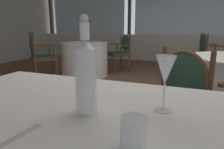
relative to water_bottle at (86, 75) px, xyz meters
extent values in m
plane|color=brown|center=(-0.06, 1.72, -0.89)|extent=(14.80, 14.80, 0.00)
cube|color=beige|center=(-0.06, 5.99, -0.46)|extent=(10.04, 0.12, 0.85)
cube|color=silver|center=(-3.21, 6.01, 0.72)|extent=(2.77, 0.02, 1.51)
cube|color=#333338|center=(-4.78, 5.99, 0.72)|extent=(0.08, 0.14, 1.51)
cube|color=silver|center=(-0.06, 6.01, 0.72)|extent=(2.77, 0.02, 1.51)
cube|color=#333338|center=(-1.63, 5.99, 0.72)|extent=(0.08, 0.14, 1.51)
cube|color=white|center=(-0.11, 0.01, -0.15)|extent=(1.38, 0.89, 0.02)
cube|color=silver|center=(-0.10, -0.25, -0.14)|extent=(0.04, 0.19, 0.00)
cylinder|color=white|center=(0.00, 0.00, -0.02)|extent=(0.08, 0.08, 0.23)
cone|color=white|center=(0.00, 0.00, 0.11)|extent=(0.08, 0.08, 0.03)
cylinder|color=white|center=(0.00, 0.00, 0.15)|extent=(0.03, 0.03, 0.06)
sphere|color=silver|center=(0.00, 0.00, 0.19)|extent=(0.03, 0.03, 0.03)
cylinder|color=white|center=(0.26, 0.11, -0.14)|extent=(0.06, 0.06, 0.00)
cylinder|color=white|center=(0.26, 0.11, -0.09)|extent=(0.01, 0.01, 0.10)
cone|color=white|center=(0.26, 0.11, 0.02)|extent=(0.07, 0.07, 0.11)
cylinder|color=white|center=(0.22, -0.15, -0.10)|extent=(0.07, 0.07, 0.08)
cylinder|color=white|center=(-1.85, 3.28, -0.15)|extent=(1.05, 1.05, 0.02)
cylinder|color=white|center=(-1.85, 3.28, -0.52)|extent=(1.02, 1.02, 0.73)
cube|color=brown|center=(-2.41, 2.62, -0.44)|extent=(0.65, 0.65, 0.05)
cube|color=#284738|center=(-2.41, 2.62, -0.39)|extent=(0.60, 0.60, 0.04)
cylinder|color=brown|center=(-2.43, 2.90, -0.68)|extent=(0.04, 0.04, 0.43)
cylinder|color=brown|center=(-2.13, 2.64, -0.68)|extent=(0.04, 0.04, 0.43)
cylinder|color=brown|center=(-2.69, 2.60, -0.68)|extent=(0.04, 0.04, 0.43)
cylinder|color=brown|center=(-2.39, 2.34, -0.68)|extent=(0.04, 0.04, 0.43)
cylinder|color=brown|center=(-2.69, 2.60, -0.17)|extent=(0.04, 0.04, 0.49)
cylinder|color=brown|center=(-2.39, 2.34, -0.17)|extent=(0.04, 0.04, 0.49)
ellipsoid|color=#284738|center=(-2.55, 2.46, -0.14)|extent=(0.33, 0.29, 0.42)
torus|color=brown|center=(-2.55, 2.46, -0.14)|extent=(0.35, 0.30, 0.43)
cube|color=brown|center=(-2.59, 2.80, -0.19)|extent=(0.27, 0.30, 0.03)
cylinder|color=brown|center=(-2.50, 2.91, -0.30)|extent=(0.03, 0.03, 0.22)
cube|color=brown|center=(-2.21, 2.48, -0.19)|extent=(0.27, 0.30, 0.03)
cylinder|color=brown|center=(-2.12, 2.58, -0.30)|extent=(0.03, 0.03, 0.22)
cube|color=brown|center=(-1.29, 3.94, -0.46)|extent=(0.65, 0.65, 0.05)
cube|color=#284738|center=(-1.29, 3.94, -0.42)|extent=(0.60, 0.60, 0.04)
cylinder|color=brown|center=(-1.27, 3.66, -0.69)|extent=(0.04, 0.04, 0.40)
cylinder|color=brown|center=(-1.57, 3.92, -0.69)|extent=(0.04, 0.04, 0.40)
cylinder|color=brown|center=(-1.01, 3.96, -0.69)|extent=(0.04, 0.04, 0.40)
cylinder|color=brown|center=(-1.31, 4.22, -0.69)|extent=(0.04, 0.04, 0.40)
cylinder|color=brown|center=(-1.01, 3.96, -0.21)|extent=(0.04, 0.04, 0.46)
cylinder|color=brown|center=(-1.31, 4.22, -0.21)|extent=(0.04, 0.04, 0.46)
ellipsoid|color=#284738|center=(-1.15, 4.11, -0.18)|extent=(0.33, 0.29, 0.39)
torus|color=brown|center=(-1.15, 4.11, -0.18)|extent=(0.33, 0.28, 0.40)
cube|color=brown|center=(-1.11, 3.76, -0.22)|extent=(0.27, 0.30, 0.03)
cylinder|color=brown|center=(-1.20, 3.66, -0.33)|extent=(0.03, 0.03, 0.22)
cube|color=brown|center=(-1.49, 4.09, -0.22)|extent=(0.27, 0.30, 0.03)
cylinder|color=brown|center=(-1.58, 3.98, -0.33)|extent=(0.03, 0.03, 0.22)
cube|color=brown|center=(0.42, 1.14, -0.46)|extent=(0.63, 0.63, 0.05)
cube|color=#284738|center=(0.42, 1.14, -0.42)|extent=(0.58, 0.58, 0.04)
cylinder|color=brown|center=(0.35, 1.41, -0.69)|extent=(0.04, 0.04, 0.40)
cylinder|color=brown|center=(0.15, 1.07, -0.69)|extent=(0.04, 0.04, 0.40)
cylinder|color=brown|center=(0.49, 0.86, -0.69)|extent=(0.04, 0.04, 0.40)
cylinder|color=brown|center=(0.15, 1.07, -0.21)|extent=(0.04, 0.04, 0.45)
cylinder|color=brown|center=(0.49, 0.86, -0.21)|extent=(0.04, 0.04, 0.45)
ellipsoid|color=#284738|center=(0.31, 0.95, -0.19)|extent=(0.36, 0.25, 0.38)
torus|color=brown|center=(0.31, 0.95, -0.19)|extent=(0.35, 0.23, 0.39)
cube|color=brown|center=(0.22, 1.28, -0.22)|extent=(0.22, 0.33, 0.03)
cylinder|color=brown|center=(0.29, 1.40, -0.33)|extent=(0.03, 0.03, 0.22)
cube|color=brown|center=(0.80, 4.39, -0.46)|extent=(0.57, 0.57, 0.05)
cube|color=#284738|center=(0.80, 4.39, -0.42)|extent=(0.53, 0.53, 0.04)
cylinder|color=brown|center=(0.93, 4.64, -0.69)|extent=(0.04, 0.04, 0.40)
cylinder|color=brown|center=(1.05, 4.26, -0.69)|extent=(0.04, 0.04, 0.40)
cylinder|color=brown|center=(0.55, 4.53, -0.69)|extent=(0.04, 0.04, 0.40)
cylinder|color=brown|center=(0.66, 4.15, -0.69)|extent=(0.04, 0.04, 0.40)
cylinder|color=brown|center=(0.55, 4.53, -0.19)|extent=(0.04, 0.04, 0.49)
cylinder|color=brown|center=(0.66, 4.15, -0.19)|extent=(0.04, 0.04, 0.49)
ellipsoid|color=#284738|center=(0.59, 4.33, -0.16)|extent=(0.16, 0.39, 0.41)
torus|color=brown|center=(0.59, 4.33, -0.16)|extent=(0.15, 0.42, 0.43)
cube|color=brown|center=(0.74, 4.64, -0.21)|extent=(0.36, 0.14, 0.03)
cylinder|color=brown|center=(0.88, 4.68, -0.32)|extent=(0.03, 0.03, 0.22)
cube|color=brown|center=(0.89, 4.16, -0.21)|extent=(0.36, 0.14, 0.03)
camera|label=1|loc=(0.34, -0.61, 0.16)|focal=32.01mm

